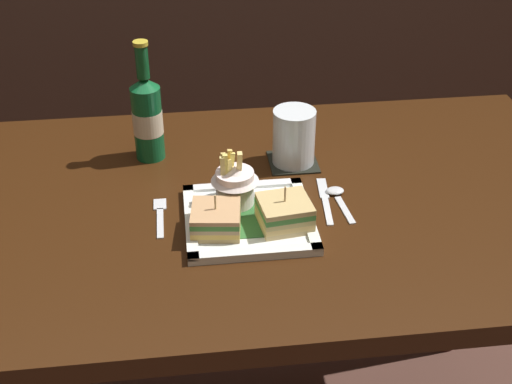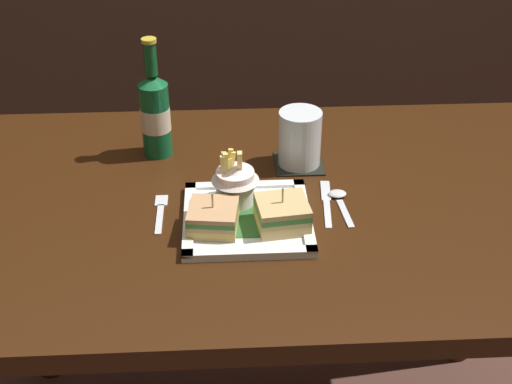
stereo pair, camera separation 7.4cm
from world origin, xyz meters
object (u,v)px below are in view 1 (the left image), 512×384
Objects in this scene: dining_table at (263,255)px; sandwich_half_right at (285,213)px; fork at (160,215)px; sandwich_half_left at (216,219)px; water_glass at (294,140)px; knife at (325,199)px; spoon at (337,195)px; square_plate at (249,219)px; beer_bottle at (147,116)px; fries_cup at (235,181)px.

sandwich_half_right is (0.03, -0.10, 0.17)m from dining_table.
dining_table is at bearing 103.52° from sandwich_half_right.
sandwich_half_left is at bearing -35.18° from fork.
sandwich_half_right reaches higher than dining_table.
sandwich_half_right is 0.24m from water_glass.
water_glass reaches higher than knife.
fork is 0.34m from spoon.
square_plate is at bearing -14.41° from fork.
water_glass is at bearing 60.00° from square_plate.
square_plate is 1.90× the size of spoon.
sandwich_half_left is 0.74× the size of fork.
sandwich_half_right is at bearing -103.39° from water_glass.
spoon is (0.36, -0.20, -0.09)m from beer_bottle.
beer_bottle is 0.24m from fork.
fries_cup is at bearing -177.80° from knife.
dining_table is at bearing 171.01° from knife.
spoon is at bearing 37.27° from sandwich_half_right.
dining_table is at bearing -122.43° from water_glass.
knife is at bearing 20.20° from square_plate.
beer_bottle is at bearing 168.07° from water_glass.
water_glass is at bearing 57.57° from dining_table.
spoon is (0.20, 0.01, -0.05)m from fries_cup.
fries_cup reaches higher than fork.
sandwich_half_right is at bearing -142.73° from spoon.
spoon is (0.18, 0.06, -0.00)m from square_plate.
dining_table is at bearing 9.77° from fork.
water_glass is (0.30, -0.06, -0.04)m from beer_bottle.
knife is at bearing -170.91° from spoon.
beer_bottle is (-0.18, 0.26, 0.09)m from square_plate.
dining_table is at bearing 174.15° from spoon.
spoon reaches higher than fork.
fork is 0.32m from knife.
sandwich_half_right is (0.12, 0.00, 0.00)m from sandwich_half_left.
square_plate is 2.43× the size of sandwich_half_left.
square_plate is 0.07m from sandwich_half_left.
beer_bottle is 0.42m from spoon.
square_plate is 0.33m from beer_bottle.
water_glass is (0.14, 0.15, -0.01)m from fries_cup.
fries_cup reaches higher than sandwich_half_left.
sandwich_half_left is at bearing -68.11° from beer_bottle.
square_plate is 0.19m from spoon.
water_glass is (0.08, 0.13, 0.19)m from dining_table.
square_plate is at bearing 154.71° from sandwich_half_right.
fork is (-0.10, 0.07, -0.03)m from sandwich_half_left.
square_plate is at bearing -159.80° from knife.
spoon is at bearing -65.80° from water_glass.
beer_bottle is 0.40m from knife.
sandwich_half_right is 0.39× the size of beer_bottle.
knife is at bearing 42.71° from sandwich_half_right.
fork is at bearing -177.22° from knife.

